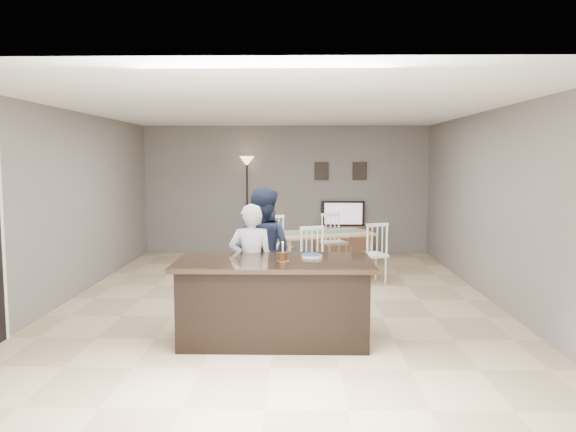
{
  "coord_description": "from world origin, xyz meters",
  "views": [
    {
      "loc": [
        0.27,
        -7.87,
        2.0
      ],
      "look_at": [
        0.12,
        -0.3,
        1.23
      ],
      "focal_mm": 35.0,
      "sensor_mm": 36.0,
      "label": 1
    }
  ],
  "objects_px": {
    "dining_table": "(322,240)",
    "woman": "(251,265)",
    "man": "(262,253)",
    "plate_stack": "(312,256)",
    "birthday_cake": "(283,256)",
    "floor_lamp": "(247,179)",
    "kitchen_island": "(274,300)",
    "television": "(343,214)",
    "tv_console": "(343,241)"
  },
  "relations": [
    {
      "from": "tv_console",
      "to": "dining_table",
      "type": "height_order",
      "value": "dining_table"
    },
    {
      "from": "birthday_cake",
      "to": "plate_stack",
      "type": "height_order",
      "value": "birthday_cake"
    },
    {
      "from": "birthday_cake",
      "to": "floor_lamp",
      "type": "height_order",
      "value": "floor_lamp"
    },
    {
      "from": "dining_table",
      "to": "woman",
      "type": "bearing_deg",
      "value": -130.06
    },
    {
      "from": "birthday_cake",
      "to": "plate_stack",
      "type": "xyz_separation_m",
      "value": [
        0.32,
        0.23,
        -0.03
      ]
    },
    {
      "from": "tv_console",
      "to": "dining_table",
      "type": "bearing_deg",
      "value": -103.61
    },
    {
      "from": "plate_stack",
      "to": "floor_lamp",
      "type": "bearing_deg",
      "value": 102.76
    },
    {
      "from": "kitchen_island",
      "to": "dining_table",
      "type": "height_order",
      "value": "dining_table"
    },
    {
      "from": "tv_console",
      "to": "television",
      "type": "height_order",
      "value": "television"
    },
    {
      "from": "plate_stack",
      "to": "dining_table",
      "type": "xyz_separation_m",
      "value": [
        0.25,
        3.22,
        -0.29
      ]
    },
    {
      "from": "plate_stack",
      "to": "birthday_cake",
      "type": "bearing_deg",
      "value": -144.98
    },
    {
      "from": "kitchen_island",
      "to": "dining_table",
      "type": "relative_size",
      "value": 0.95
    },
    {
      "from": "kitchen_island",
      "to": "plate_stack",
      "type": "xyz_separation_m",
      "value": [
        0.42,
        0.16,
        0.46
      ]
    },
    {
      "from": "television",
      "to": "woman",
      "type": "relative_size",
      "value": 0.62
    },
    {
      "from": "floor_lamp",
      "to": "tv_console",
      "type": "bearing_deg",
      "value": -0.57
    },
    {
      "from": "television",
      "to": "plate_stack",
      "type": "distance_m",
      "value": 5.53
    },
    {
      "from": "birthday_cake",
      "to": "floor_lamp",
      "type": "distance_m",
      "value": 5.76
    },
    {
      "from": "kitchen_island",
      "to": "floor_lamp",
      "type": "height_order",
      "value": "floor_lamp"
    },
    {
      "from": "man",
      "to": "plate_stack",
      "type": "height_order",
      "value": "man"
    },
    {
      "from": "plate_stack",
      "to": "dining_table",
      "type": "distance_m",
      "value": 3.24
    },
    {
      "from": "woman",
      "to": "dining_table",
      "type": "xyz_separation_m",
      "value": [
        0.97,
        2.83,
        -0.11
      ]
    },
    {
      "from": "dining_table",
      "to": "floor_lamp",
      "type": "height_order",
      "value": "floor_lamp"
    },
    {
      "from": "man",
      "to": "plate_stack",
      "type": "relative_size",
      "value": 6.9
    },
    {
      "from": "woman",
      "to": "man",
      "type": "bearing_deg",
      "value": -108.88
    },
    {
      "from": "tv_console",
      "to": "woman",
      "type": "distance_m",
      "value": 5.26
    },
    {
      "from": "television",
      "to": "birthday_cake",
      "type": "distance_m",
      "value": 5.81
    },
    {
      "from": "tv_console",
      "to": "birthday_cake",
      "type": "distance_m",
      "value": 5.78
    },
    {
      "from": "birthday_cake",
      "to": "dining_table",
      "type": "distance_m",
      "value": 3.51
    },
    {
      "from": "tv_console",
      "to": "man",
      "type": "xyz_separation_m",
      "value": [
        -1.39,
        -4.71,
        0.53
      ]
    },
    {
      "from": "man",
      "to": "plate_stack",
      "type": "xyz_separation_m",
      "value": [
        0.62,
        -0.7,
        0.09
      ]
    },
    {
      "from": "dining_table",
      "to": "television",
      "type": "bearing_deg",
      "value": 55.6
    },
    {
      "from": "kitchen_island",
      "to": "woman",
      "type": "distance_m",
      "value": 0.69
    },
    {
      "from": "floor_lamp",
      "to": "dining_table",
      "type": "bearing_deg",
      "value": -56.21
    },
    {
      "from": "plate_stack",
      "to": "dining_table",
      "type": "height_order",
      "value": "dining_table"
    },
    {
      "from": "floor_lamp",
      "to": "television",
      "type": "bearing_deg",
      "value": 1.43
    },
    {
      "from": "birthday_cake",
      "to": "floor_lamp",
      "type": "relative_size",
      "value": 0.1
    },
    {
      "from": "tv_console",
      "to": "birthday_cake",
      "type": "relative_size",
      "value": 5.63
    },
    {
      "from": "man",
      "to": "dining_table",
      "type": "height_order",
      "value": "man"
    },
    {
      "from": "television",
      "to": "dining_table",
      "type": "relative_size",
      "value": 0.4
    },
    {
      "from": "birthday_cake",
      "to": "plate_stack",
      "type": "bearing_deg",
      "value": 35.02
    },
    {
      "from": "television",
      "to": "birthday_cake",
      "type": "xyz_separation_m",
      "value": [
        -1.1,
        -5.71,
        0.09
      ]
    },
    {
      "from": "television",
      "to": "birthday_cake",
      "type": "height_order",
      "value": "television"
    },
    {
      "from": "man",
      "to": "dining_table",
      "type": "bearing_deg",
      "value": -90.12
    },
    {
      "from": "man",
      "to": "floor_lamp",
      "type": "distance_m",
      "value": 4.83
    },
    {
      "from": "kitchen_island",
      "to": "dining_table",
      "type": "bearing_deg",
      "value": 78.79
    },
    {
      "from": "plate_stack",
      "to": "floor_lamp",
      "type": "xyz_separation_m",
      "value": [
        -1.23,
        5.43,
        0.68
      ]
    },
    {
      "from": "tv_console",
      "to": "plate_stack",
      "type": "distance_m",
      "value": 5.5
    },
    {
      "from": "tv_console",
      "to": "floor_lamp",
      "type": "xyz_separation_m",
      "value": [
        -2.01,
        0.02,
        1.3
      ]
    },
    {
      "from": "television",
      "to": "dining_table",
      "type": "height_order",
      "value": "television"
    },
    {
      "from": "woman",
      "to": "plate_stack",
      "type": "distance_m",
      "value": 0.84
    }
  ]
}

